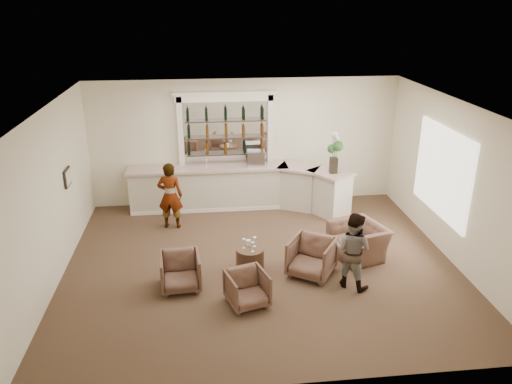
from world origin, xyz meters
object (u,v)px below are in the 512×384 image
armchair_center (247,289)px  armchair_right (311,257)px  cocktail_table (250,260)px  espresso_machine (256,158)px  sommelier (170,196)px  bar_counter (241,188)px  flower_vase (334,150)px  armchair_left (180,272)px  armchair_far (358,241)px  guest (353,250)px

armchair_center → armchair_right: 1.63m
cocktail_table → armchair_center: (-0.17, -1.17, 0.07)m
armchair_right → espresso_machine: size_ratio=1.92×
sommelier → espresso_machine: size_ratio=3.67×
bar_counter → flower_vase: 2.61m
sommelier → armchair_center: (1.50, -3.44, -0.49)m
bar_counter → cocktail_table: 3.26m
cocktail_table → espresso_machine: (0.49, 3.33, 1.08)m
cocktail_table → flower_vase: 3.74m
bar_counter → armchair_left: bearing=-111.4°
cocktail_table → espresso_machine: size_ratio=1.29×
cocktail_table → sommelier: 2.88m
armchair_right → flower_vase: flower_vase is taller
armchair_left → armchair_far: (3.72, 0.84, 0.01)m
cocktail_table → armchair_right: armchair_right is taller
sommelier → guest: 4.66m
sommelier → armchair_far: bearing=163.3°
guest → armchair_far: 1.28m
bar_counter → armchair_center: (-0.25, -4.41, -0.25)m
flower_vase → armchair_center: bearing=-123.9°
armchair_left → flower_vase: (3.70, 3.03, 1.38)m
armchair_left → flower_vase: size_ratio=0.74×
sommelier → flower_vase: flower_vase is taller
bar_counter → guest: 4.39m
armchair_center → armchair_far: size_ratio=0.64×
sommelier → flower_vase: bearing=-167.4°
armchair_left → espresso_machine: (1.86, 3.81, 0.99)m
guest → armchair_far: guest is taller
armchair_center → espresso_machine: 4.66m
armchair_center → cocktail_table: bearing=65.2°
bar_counter → armchair_left: (-1.46, -3.73, -0.23)m
sommelier → armchair_right: size_ratio=1.92×
armchair_left → espresso_machine: espresso_machine is taller
sommelier → armchair_right: bearing=147.2°
espresso_machine → armchair_center: bearing=-93.1°
guest → armchair_far: bearing=-73.8°
bar_counter → flower_vase: (2.24, -0.70, 1.15)m
armchair_right → espresso_machine: (-0.71, 3.61, 0.95)m
armchair_left → armchair_center: 1.39m
armchair_center → flower_vase: 4.68m
armchair_left → armchair_right: 2.58m
bar_counter → sommelier: size_ratio=3.52×
bar_counter → flower_vase: flower_vase is taller
armchair_center → flower_vase: flower_vase is taller
flower_vase → guest: bearing=-97.9°
armchair_center → espresso_machine: (0.66, 4.50, 1.01)m
armchair_far → armchair_right: bearing=-79.1°
armchair_right → espresso_machine: 3.80m
bar_counter → armchair_far: size_ratio=5.17×
armchair_right → armchair_far: bearing=61.6°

